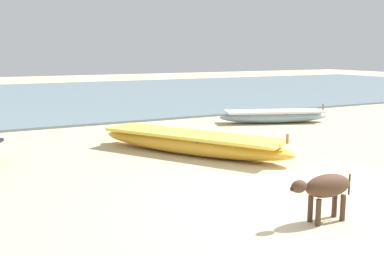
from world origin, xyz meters
The scene contains 5 objects.
ground centered at (0.00, 0.00, 0.00)m, with size 80.00×80.00×0.00m, color beige.
sea_water centered at (0.00, 18.61, 0.04)m, with size 60.00×20.00×0.08m, color slate.
fishing_boat_0 centered at (4.62, 6.47, 0.23)m, with size 3.76×2.05×0.61m.
fishing_boat_4 centered at (0.07, 3.67, 0.27)m, with size 3.46×4.77×0.69m.
calf_far_dark centered at (-0.19, -0.90, 0.49)m, with size 1.05×0.33×0.68m.
Camera 1 is at (-4.53, -5.28, 2.34)m, focal length 41.50 mm.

